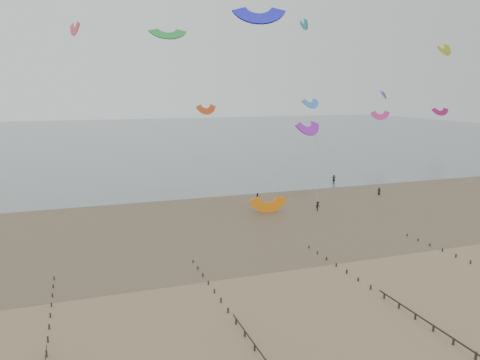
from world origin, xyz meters
The scene contains 6 objects.
ground centered at (0.00, 0.00, 0.00)m, with size 500.00×500.00×0.00m, color brown.
sea_and_shore centered at (-4.08, 34.40, 0.01)m, with size 500.00×665.00×0.03m.
groynes centered at (4.00, -19.05, 0.47)m, with size 72.16×50.16×1.00m.
kitesurfers centered at (27.76, 45.94, 0.89)m, with size 127.46×26.99×1.89m.
grounded_kite centered at (6.36, 33.61, 0.00)m, with size 6.27×3.28×4.77m, color orange, non-canonical shape.
kites_airborne centered at (-6.03, 91.11, 23.71)m, with size 253.74×116.00×44.81m.
Camera 1 is at (-28.29, -48.22, 23.54)m, focal length 35.00 mm.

